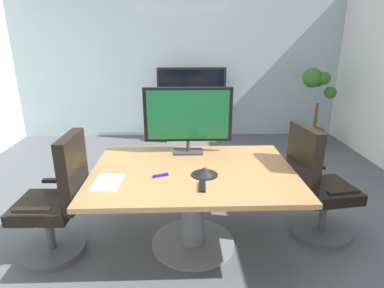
% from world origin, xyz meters
% --- Properties ---
extents(ground_plane, '(7.61, 7.61, 0.00)m').
position_xyz_m(ground_plane, '(0.00, 0.00, 0.00)').
color(ground_plane, '#515459').
extents(wall_back_glass_partition, '(5.96, 0.10, 2.64)m').
position_xyz_m(wall_back_glass_partition, '(0.00, 3.31, 1.32)').
color(wall_back_glass_partition, '#9EB2B7').
rests_on(wall_back_glass_partition, ground).
extents(conference_table, '(1.72, 1.24, 0.74)m').
position_xyz_m(conference_table, '(0.13, -0.17, 0.55)').
color(conference_table, olive).
rests_on(conference_table, ground).
extents(office_chair_left, '(0.60, 0.58, 1.09)m').
position_xyz_m(office_chair_left, '(-1.02, -0.25, 0.46)').
color(office_chair_left, '#4C4C51').
rests_on(office_chair_left, ground).
extents(office_chair_right, '(0.62, 0.60, 1.09)m').
position_xyz_m(office_chair_right, '(1.28, -0.06, 0.46)').
color(office_chair_right, '#4C4C51').
rests_on(office_chair_right, ground).
extents(tv_monitor, '(0.84, 0.18, 0.64)m').
position_xyz_m(tv_monitor, '(0.10, 0.28, 1.10)').
color(tv_monitor, '#333338').
rests_on(tv_monitor, conference_table).
extents(wall_display_unit, '(1.20, 0.36, 1.31)m').
position_xyz_m(wall_display_unit, '(0.22, 2.95, 0.44)').
color(wall_display_unit, '#B7BABC').
rests_on(wall_display_unit, ground).
extents(potted_plant, '(0.60, 0.46, 1.33)m').
position_xyz_m(potted_plant, '(2.29, 2.56, 0.77)').
color(potted_plant, brown).
rests_on(potted_plant, ground).
extents(conference_phone, '(0.22, 0.22, 0.07)m').
position_xyz_m(conference_phone, '(0.22, -0.27, 0.77)').
color(conference_phone, black).
rests_on(conference_phone, conference_table).
extents(remote_control, '(0.06, 0.17, 0.02)m').
position_xyz_m(remote_control, '(0.18, -0.50, 0.75)').
color(remote_control, black).
rests_on(remote_control, conference_table).
extents(whiteboard_marker, '(0.13, 0.07, 0.02)m').
position_xyz_m(whiteboard_marker, '(-0.14, -0.29, 0.75)').
color(whiteboard_marker, '#1919A5').
rests_on(whiteboard_marker, conference_table).
extents(paper_notepad, '(0.23, 0.32, 0.01)m').
position_xyz_m(paper_notepad, '(-0.55, -0.39, 0.75)').
color(paper_notepad, white).
rests_on(paper_notepad, conference_table).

